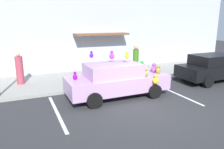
{
  "coord_description": "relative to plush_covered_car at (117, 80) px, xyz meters",
  "views": [
    {
      "loc": [
        -4.18,
        -6.76,
        3.33
      ],
      "look_at": [
        -0.16,
        2.3,
        0.9
      ],
      "focal_mm": 34.51,
      "sensor_mm": 36.0,
      "label": 1
    }
  ],
  "objects": [
    {
      "name": "teddy_bear_on_sidewalk",
      "position": [
        1.12,
        2.28,
        -0.34
      ],
      "size": [
        0.35,
        0.29,
        0.67
      ],
      "color": "beige",
      "rests_on": "sidewalk"
    },
    {
      "name": "pedestrian_walking_past",
      "position": [
        -3.95,
        3.46,
        0.11
      ],
      "size": [
        0.37,
        0.37,
        1.66
      ],
      "color": "#A73C4D",
      "rests_on": "sidewalk"
    },
    {
      "name": "plush_covered_car",
      "position": [
        0.0,
        0.0,
        0.0
      ],
      "size": [
        4.57,
        2.09,
        2.08
      ],
      "color": "#BA90C0",
      "rests_on": "ground"
    },
    {
      "name": "ground_plane",
      "position": [
        0.19,
        -1.69,
        -0.8
      ],
      "size": [
        60.0,
        60.0,
        0.0
      ],
      "primitive_type": "plane",
      "color": "#2D2D30"
    },
    {
      "name": "parking_stripe_rear",
      "position": [
        -2.83,
        -0.69,
        -0.8
      ],
      "size": [
        0.12,
        3.6,
        0.01
      ],
      "primitive_type": "cube",
      "color": "silver",
      "rests_on": "ground"
    },
    {
      "name": "pedestrian_near_shopfront",
      "position": [
        2.12,
        1.98,
        0.27
      ],
      "size": [
        0.32,
        0.32,
        1.93
      ],
      "color": "#3D7719",
      "rests_on": "sidewalk"
    },
    {
      "name": "parking_stripe_front",
      "position": [
        2.78,
        -0.69,
        -0.8
      ],
      "size": [
        0.12,
        3.6,
        0.01
      ],
      "primitive_type": "cube",
      "color": "silver",
      "rests_on": "ground"
    },
    {
      "name": "parked_sedan_behind",
      "position": [
        6.2,
        0.19,
        -0.01
      ],
      "size": [
        4.33,
        1.95,
        1.54
      ],
      "color": "black",
      "rests_on": "ground"
    },
    {
      "name": "storefront_building",
      "position": [
        0.2,
        5.45,
        2.39
      ],
      "size": [
        24.0,
        1.25,
        6.4
      ],
      "color": "#B2B7C1",
      "rests_on": "ground"
    },
    {
      "name": "sidewalk",
      "position": [
        0.19,
        3.31,
        -0.73
      ],
      "size": [
        24.0,
        4.0,
        0.15
      ],
      "primitive_type": "cube",
      "color": "gray",
      "rests_on": "ground"
    }
  ]
}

